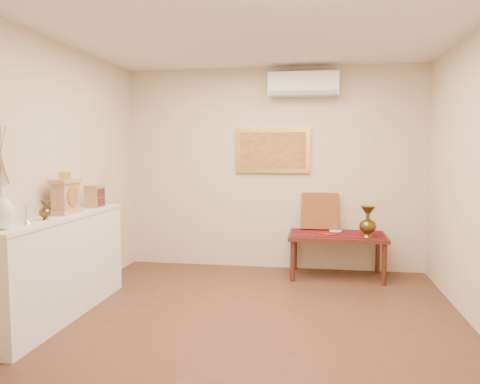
% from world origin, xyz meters
% --- Properties ---
extents(floor, '(4.50, 4.50, 0.00)m').
position_xyz_m(floor, '(0.00, 0.00, 0.00)').
color(floor, brown).
rests_on(floor, ground).
extents(ceiling, '(4.50, 4.50, 0.00)m').
position_xyz_m(ceiling, '(0.00, 0.00, 2.70)').
color(ceiling, silver).
rests_on(ceiling, ground).
extents(wall_back, '(4.00, 0.02, 2.70)m').
position_xyz_m(wall_back, '(0.00, 2.25, 1.35)').
color(wall_back, beige).
rests_on(wall_back, ground).
extents(wall_front, '(4.00, 0.02, 2.70)m').
position_xyz_m(wall_front, '(0.00, -2.25, 1.35)').
color(wall_front, beige).
rests_on(wall_front, ground).
extents(wall_left, '(0.02, 4.50, 2.70)m').
position_xyz_m(wall_left, '(-2.00, 0.00, 1.35)').
color(wall_left, beige).
rests_on(wall_left, ground).
extents(white_vase, '(0.18, 0.18, 0.94)m').
position_xyz_m(white_vase, '(-1.82, -0.80, 1.45)').
color(white_vase, white).
rests_on(white_vase, display_ledge).
extents(candlestick, '(0.09, 0.09, 0.19)m').
position_xyz_m(candlestick, '(-1.83, -0.50, 1.08)').
color(candlestick, silver).
rests_on(candlestick, display_ledge).
extents(brass_urn_small, '(0.10, 0.10, 0.23)m').
position_xyz_m(brass_urn_small, '(-1.80, -0.27, 1.09)').
color(brass_urn_small, brown).
rests_on(brass_urn_small, display_ledge).
extents(table_cloth, '(1.14, 0.59, 0.01)m').
position_xyz_m(table_cloth, '(0.85, 1.88, 0.55)').
color(table_cloth, '#5F0F14').
rests_on(table_cloth, low_table).
extents(brass_urn_tall, '(0.20, 0.20, 0.45)m').
position_xyz_m(brass_urn_tall, '(1.20, 1.69, 0.79)').
color(brass_urn_tall, brown).
rests_on(brass_urn_tall, table_cloth).
extents(plate, '(0.16, 0.16, 0.01)m').
position_xyz_m(plate, '(0.84, 2.04, 0.56)').
color(plate, white).
rests_on(plate, table_cloth).
extents(menu, '(0.29, 0.31, 0.01)m').
position_xyz_m(menu, '(0.72, 1.79, 0.56)').
color(menu, maroon).
rests_on(menu, table_cloth).
extents(cushion, '(0.48, 0.20, 0.49)m').
position_xyz_m(cushion, '(0.63, 2.17, 0.80)').
color(cushion, maroon).
rests_on(cushion, table_cloth).
extents(display_ledge, '(0.37, 2.02, 0.98)m').
position_xyz_m(display_ledge, '(-1.82, 0.00, 0.49)').
color(display_ledge, white).
rests_on(display_ledge, floor).
extents(mantel_clock, '(0.17, 0.36, 0.41)m').
position_xyz_m(mantel_clock, '(-1.82, 0.13, 1.15)').
color(mantel_clock, tan).
rests_on(mantel_clock, display_ledge).
extents(wooden_chest, '(0.16, 0.21, 0.24)m').
position_xyz_m(wooden_chest, '(-1.79, 0.68, 1.10)').
color(wooden_chest, tan).
rests_on(wooden_chest, display_ledge).
extents(low_table, '(1.20, 0.70, 0.55)m').
position_xyz_m(low_table, '(0.85, 1.88, 0.48)').
color(low_table, '#4B1F16').
rests_on(low_table, floor).
extents(painting, '(1.00, 0.06, 0.60)m').
position_xyz_m(painting, '(0.00, 2.22, 1.60)').
color(painting, gold).
rests_on(painting, wall_back).
extents(ac_unit, '(0.90, 0.25, 0.30)m').
position_xyz_m(ac_unit, '(0.40, 2.12, 2.45)').
color(ac_unit, silver).
rests_on(ac_unit, wall_back).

